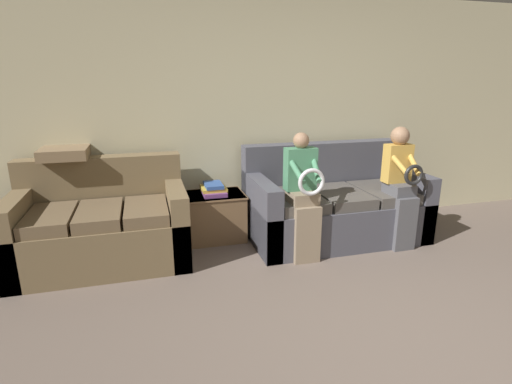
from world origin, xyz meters
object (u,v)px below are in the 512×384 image
(couch_main, at_px, (333,206))
(book_stack, at_px, (214,189))
(child_left_seated, at_px, (303,192))
(couch_side, at_px, (103,227))
(child_right_seated, at_px, (401,181))
(side_shelf, at_px, (215,216))
(throw_pillow, at_px, (65,153))

(couch_main, xyz_separation_m, book_stack, (-1.25, 0.26, 0.21))
(couch_main, height_order, child_left_seated, child_left_seated)
(couch_side, bearing_deg, child_right_seated, -8.43)
(couch_main, distance_m, book_stack, 1.30)
(couch_main, distance_m, side_shelf, 1.27)
(couch_main, bearing_deg, side_shelf, 168.14)
(child_left_seated, distance_m, throw_pillow, 2.28)
(child_right_seated, xyz_separation_m, side_shelf, (-1.77, 0.67, -0.42))
(child_left_seated, xyz_separation_m, child_right_seated, (1.05, 0.01, 0.03))
(couch_main, relative_size, child_left_seated, 1.52)
(couch_side, bearing_deg, couch_main, -0.37)
(couch_main, bearing_deg, throw_pillow, 172.87)
(side_shelf, distance_m, throw_pillow, 1.59)
(child_left_seated, bearing_deg, side_shelf, 136.56)
(child_right_seated, bearing_deg, book_stack, 159.22)
(book_stack, height_order, throw_pillow, throw_pillow)
(couch_main, xyz_separation_m, side_shelf, (-1.24, 0.26, -0.08))
(couch_main, xyz_separation_m, child_right_seated, (0.53, -0.41, 0.34))
(child_right_seated, bearing_deg, couch_main, 141.97)
(child_right_seated, xyz_separation_m, book_stack, (-1.78, 0.68, -0.13))
(child_right_seated, height_order, side_shelf, child_right_seated)
(child_left_seated, bearing_deg, book_stack, 136.86)
(side_shelf, height_order, book_stack, book_stack)
(couch_side, bearing_deg, side_shelf, 12.52)
(child_right_seated, bearing_deg, couch_side, 171.57)
(couch_main, bearing_deg, book_stack, 168.10)
(child_right_seated, xyz_separation_m, throw_pillow, (-3.18, 0.74, 0.31))
(side_shelf, height_order, throw_pillow, throw_pillow)
(couch_main, relative_size, side_shelf, 2.99)
(child_right_seated, distance_m, book_stack, 1.91)
(child_left_seated, xyz_separation_m, side_shelf, (-0.72, 0.68, -0.40))
(couch_main, distance_m, couch_side, 2.35)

